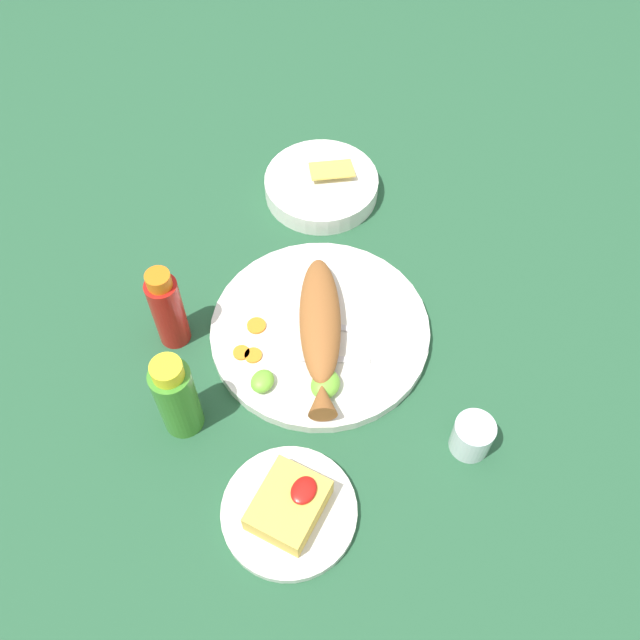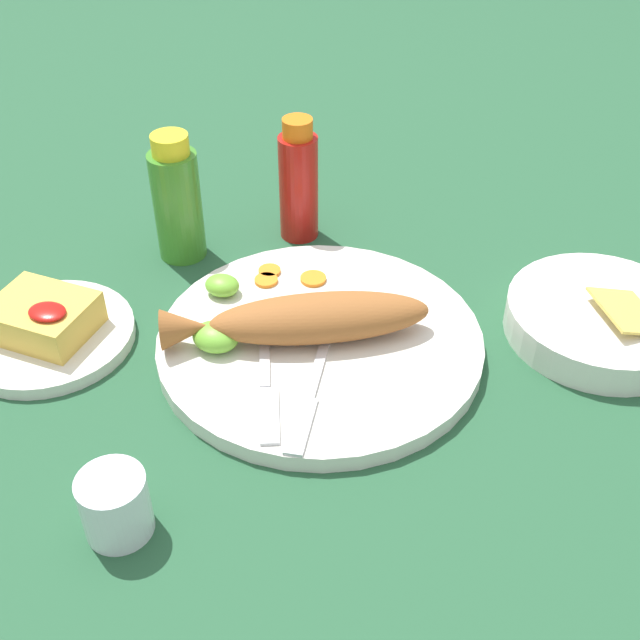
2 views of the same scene
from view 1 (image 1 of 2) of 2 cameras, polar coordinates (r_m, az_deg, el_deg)
name	(u,v)px [view 1 (image 1 of 2)]	position (r m, az deg, el deg)	size (l,w,h in m)	color
ground_plane	(320,334)	(1.09, 0.00, -1.11)	(4.00, 4.00, 0.00)	#235133
main_plate	(320,331)	(1.08, 0.00, -0.86)	(0.33, 0.33, 0.02)	silver
fried_fish	(320,328)	(1.04, 0.02, -0.62)	(0.26, 0.17, 0.05)	#935628
fork_near	(376,336)	(1.06, 4.47, -1.29)	(0.05, 0.18, 0.00)	silver
fork_far	(364,360)	(1.04, 3.51, -3.25)	(0.09, 0.17, 0.00)	silver
carrot_slice_near	(256,326)	(1.07, -5.11, -0.45)	(0.03, 0.03, 0.00)	orange
carrot_slice_mid	(253,355)	(1.05, -5.36, -2.83)	(0.03, 0.03, 0.00)	orange
carrot_slice_far	(241,353)	(1.05, -6.31, -2.61)	(0.02, 0.02, 0.00)	orange
lime_wedge_main	(262,381)	(1.01, -4.63, -4.90)	(0.04, 0.03, 0.02)	#6BB233
lime_wedge_side	(325,384)	(1.01, 0.44, -5.16)	(0.05, 0.04, 0.03)	#6BB233
hot_sauce_bottle_red	(168,309)	(1.05, -12.10, 0.84)	(0.05, 0.05, 0.15)	#B21914
hot_sauce_bottle_green	(176,397)	(0.97, -11.42, -6.04)	(0.06, 0.06, 0.15)	#3D8428
salt_cup	(472,437)	(1.00, 12.04, -9.17)	(0.06, 0.06, 0.06)	silver
side_plate_fries	(289,512)	(0.96, -2.48, -15.07)	(0.18, 0.18, 0.01)	silver
fries_pile	(289,505)	(0.93, -2.50, -14.54)	(0.10, 0.08, 0.04)	gold
guacamole_bowl	(321,185)	(1.25, 0.12, 10.76)	(0.20, 0.20, 0.05)	white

